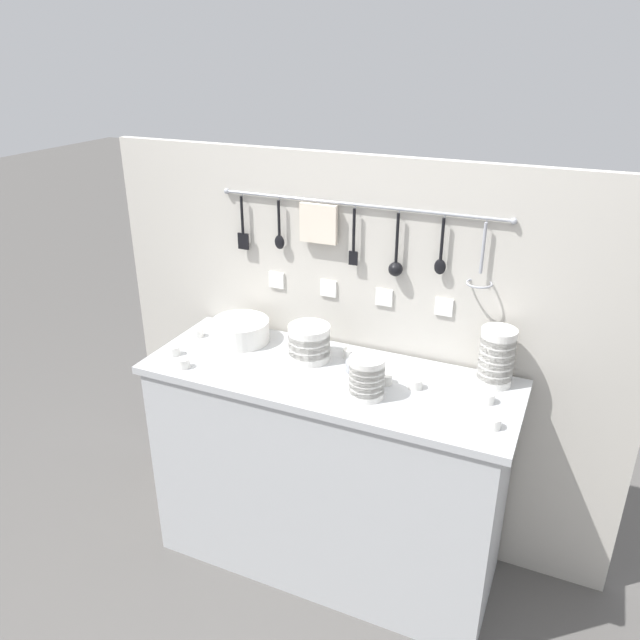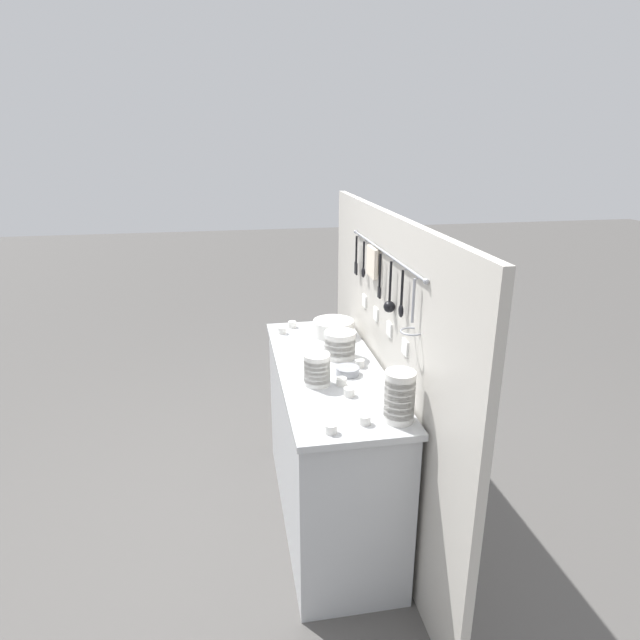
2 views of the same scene
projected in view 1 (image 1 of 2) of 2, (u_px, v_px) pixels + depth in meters
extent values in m
plane|color=#514F4C|center=(327.00, 555.00, 2.77)|extent=(20.00, 20.00, 0.00)
cube|color=#B7BABC|center=(328.00, 377.00, 2.40)|extent=(1.45, 0.53, 0.03)
cube|color=#B7BABC|center=(328.00, 474.00, 2.59)|extent=(1.40, 0.51, 0.89)
cube|color=#BCB7AD|center=(356.00, 357.00, 2.68)|extent=(2.25, 0.04, 1.71)
cylinder|color=#93969E|center=(357.00, 205.00, 2.38)|extent=(1.16, 0.01, 0.01)
sphere|color=#93969E|center=(227.00, 191.00, 2.59)|extent=(0.02, 0.02, 0.02)
sphere|color=#93969E|center=(514.00, 221.00, 2.16)|extent=(0.02, 0.02, 0.02)
cylinder|color=black|center=(242.00, 216.00, 2.59)|extent=(0.01, 0.01, 0.16)
cube|color=black|center=(243.00, 241.00, 2.64)|extent=(0.05, 0.01, 0.07)
cylinder|color=#93969E|center=(242.00, 194.00, 2.57)|extent=(0.00, 0.01, 0.02)
cylinder|color=black|center=(279.00, 218.00, 2.53)|extent=(0.01, 0.01, 0.15)
ellipsoid|color=black|center=(280.00, 242.00, 2.57)|extent=(0.04, 0.02, 0.06)
cylinder|color=#93969E|center=(280.00, 198.00, 2.50)|extent=(0.01, 0.01, 0.02)
cube|color=beige|center=(318.00, 224.00, 2.46)|extent=(0.16, 0.02, 0.16)
cylinder|color=#93969E|center=(320.00, 202.00, 2.44)|extent=(0.01, 0.01, 0.02)
cylinder|color=black|center=(354.00, 231.00, 2.41)|extent=(0.01, 0.01, 0.17)
cube|color=black|center=(353.00, 258.00, 2.45)|extent=(0.04, 0.01, 0.06)
cylinder|color=#93969E|center=(356.00, 206.00, 2.38)|extent=(0.00, 0.01, 0.02)
cylinder|color=black|center=(397.00, 239.00, 2.35)|extent=(0.01, 0.01, 0.20)
sphere|color=black|center=(396.00, 269.00, 2.40)|extent=(0.06, 0.06, 0.06)
cylinder|color=#93969E|center=(400.00, 211.00, 2.32)|extent=(0.01, 0.01, 0.02)
cylinder|color=black|center=(442.00, 240.00, 2.28)|extent=(0.01, 0.01, 0.16)
ellipsoid|color=black|center=(440.00, 267.00, 2.32)|extent=(0.04, 0.02, 0.06)
cylinder|color=#93969E|center=(445.00, 216.00, 2.25)|extent=(0.01, 0.01, 0.02)
cylinder|color=#93969E|center=(483.00, 248.00, 2.23)|extent=(0.01, 0.01, 0.19)
torus|color=#93969E|center=(479.00, 283.00, 2.28)|extent=(0.10, 0.10, 0.01)
cylinder|color=#93969E|center=(487.00, 220.00, 2.20)|extent=(0.01, 0.01, 0.02)
cube|color=white|center=(277.00, 280.00, 2.67)|extent=(0.07, 0.01, 0.07)
cube|color=white|center=(328.00, 288.00, 2.58)|extent=(0.07, 0.01, 0.07)
cube|color=white|center=(384.00, 297.00, 2.49)|extent=(0.07, 0.01, 0.07)
cube|color=white|center=(444.00, 307.00, 2.40)|extent=(0.07, 0.01, 0.07)
cylinder|color=silver|center=(494.00, 377.00, 2.32)|extent=(0.13, 0.13, 0.05)
cylinder|color=silver|center=(495.00, 370.00, 2.31)|extent=(0.13, 0.13, 0.05)
cylinder|color=silver|center=(496.00, 364.00, 2.29)|extent=(0.13, 0.13, 0.05)
cylinder|color=silver|center=(496.00, 357.00, 2.28)|extent=(0.13, 0.13, 0.05)
cylinder|color=silver|center=(497.00, 350.00, 2.27)|extent=(0.13, 0.13, 0.05)
cylinder|color=silver|center=(498.00, 343.00, 2.26)|extent=(0.13, 0.13, 0.05)
cylinder|color=silver|center=(499.00, 336.00, 2.25)|extent=(0.13, 0.13, 0.05)
cylinder|color=silver|center=(309.00, 353.00, 2.50)|extent=(0.17, 0.17, 0.05)
cylinder|color=silver|center=(309.00, 346.00, 2.49)|extent=(0.17, 0.17, 0.05)
cylinder|color=silver|center=(309.00, 339.00, 2.47)|extent=(0.17, 0.17, 0.05)
cylinder|color=silver|center=(309.00, 332.00, 2.46)|extent=(0.17, 0.17, 0.05)
cylinder|color=silver|center=(366.00, 391.00, 2.24)|extent=(0.13, 0.13, 0.04)
cylinder|color=silver|center=(367.00, 385.00, 2.23)|extent=(0.13, 0.13, 0.04)
cylinder|color=silver|center=(367.00, 380.00, 2.22)|extent=(0.13, 0.13, 0.04)
cylinder|color=silver|center=(367.00, 374.00, 2.21)|extent=(0.13, 0.13, 0.04)
cylinder|color=silver|center=(367.00, 369.00, 2.20)|extent=(0.13, 0.13, 0.04)
cylinder|color=silver|center=(367.00, 363.00, 2.19)|extent=(0.13, 0.13, 0.04)
cylinder|color=silver|center=(241.00, 339.00, 2.66)|extent=(0.24, 0.24, 0.01)
cylinder|color=silver|center=(241.00, 337.00, 2.65)|extent=(0.24, 0.24, 0.01)
cylinder|color=silver|center=(241.00, 335.00, 2.65)|extent=(0.24, 0.24, 0.01)
cylinder|color=silver|center=(241.00, 333.00, 2.65)|extent=(0.24, 0.24, 0.01)
cylinder|color=silver|center=(240.00, 331.00, 2.64)|extent=(0.24, 0.24, 0.01)
cylinder|color=silver|center=(240.00, 328.00, 2.64)|extent=(0.24, 0.24, 0.01)
cylinder|color=silver|center=(240.00, 326.00, 2.63)|extent=(0.24, 0.24, 0.01)
cylinder|color=silver|center=(240.00, 324.00, 2.63)|extent=(0.24, 0.24, 0.01)
cylinder|color=silver|center=(240.00, 322.00, 2.63)|extent=(0.24, 0.24, 0.01)
cylinder|color=#93969E|center=(361.00, 366.00, 2.41)|extent=(0.12, 0.12, 0.04)
cylinder|color=silver|center=(487.00, 398.00, 2.20)|extent=(0.05, 0.05, 0.04)
cylinder|color=silver|center=(174.00, 351.00, 2.53)|extent=(0.05, 0.05, 0.04)
cylinder|color=silver|center=(493.00, 423.00, 2.05)|extent=(0.05, 0.05, 0.04)
cylinder|color=silver|center=(183.00, 363.00, 2.43)|extent=(0.05, 0.05, 0.04)
cylinder|color=silver|center=(197.00, 332.00, 2.69)|extent=(0.05, 0.05, 0.04)
cylinder|color=silver|center=(416.00, 384.00, 2.29)|extent=(0.05, 0.05, 0.04)
cylinder|color=silver|center=(350.00, 353.00, 2.51)|extent=(0.05, 0.05, 0.04)
cylinder|color=silver|center=(386.00, 379.00, 2.32)|extent=(0.05, 0.05, 0.04)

